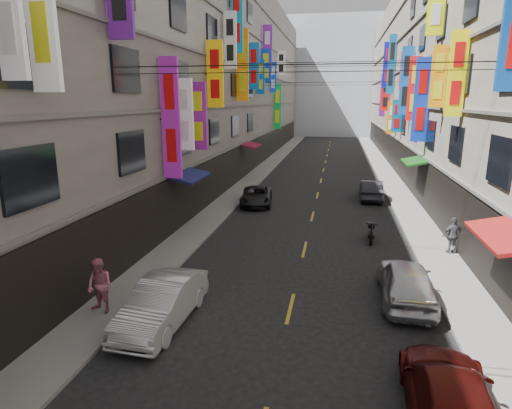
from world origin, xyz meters
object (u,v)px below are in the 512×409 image
at_px(car_left_mid, 162,303).
at_px(pedestrian_lfar, 100,286).
at_px(car_right_far, 371,190).
at_px(car_right_near, 451,399).
at_px(car_left_far, 256,196).
at_px(pedestrian_rfar, 453,236).
at_px(car_right_mid, 406,281).
at_px(scooter_far_right, 371,232).

distance_m(car_left_mid, pedestrian_lfar, 2.21).
distance_m(car_left_mid, car_right_far, 20.54).
distance_m(car_right_near, car_right_far, 22.03).
bearing_deg(car_left_far, pedestrian_rfar, -44.05).
distance_m(car_left_mid, car_left_far, 16.05).
height_order(car_left_far, car_right_mid, car_right_mid).
bearing_deg(car_right_mid, car_right_near, 91.86).
bearing_deg(pedestrian_rfar, car_right_far, -89.53).
relative_size(scooter_far_right, car_right_mid, 0.42).
relative_size(car_right_mid, pedestrian_lfar, 2.38).
bearing_deg(pedestrian_rfar, car_right_near, 62.44).
relative_size(car_left_mid, pedestrian_rfar, 2.59).
bearing_deg(pedestrian_lfar, pedestrian_rfar, 50.17).
distance_m(car_right_far, pedestrian_rfar, 11.28).
relative_size(scooter_far_right, car_left_mid, 0.42).
distance_m(scooter_far_right, car_left_mid, 11.91).
distance_m(scooter_far_right, car_left_far, 9.53).
distance_m(car_right_mid, car_right_far, 16.01).
xyz_separation_m(scooter_far_right, pedestrian_rfar, (3.45, -1.47, 0.51)).
height_order(scooter_far_right, car_left_far, car_left_far).
xyz_separation_m(car_right_near, car_right_far, (-0.20, 22.03, 0.02)).
relative_size(car_right_near, car_right_mid, 1.06).
height_order(car_right_near, car_right_far, car_right_far).
bearing_deg(car_right_near, car_right_far, -86.07).
relative_size(scooter_far_right, car_right_far, 0.43).
height_order(car_left_mid, car_right_near, car_left_mid).
height_order(car_right_near, car_right_mid, car_right_mid).
xyz_separation_m(car_right_mid, pedestrian_rfar, (2.72, 5.10, 0.22)).
bearing_deg(scooter_far_right, car_right_far, -90.63).
bearing_deg(car_right_near, pedestrian_lfar, -13.79).
bearing_deg(scooter_far_right, pedestrian_lfar, 49.04).
bearing_deg(pedestrian_rfar, car_right_mid, 47.80).
xyz_separation_m(scooter_far_right, car_right_mid, (0.73, -6.57, 0.30)).
relative_size(car_left_mid, car_right_far, 1.04).
bearing_deg(car_left_far, scooter_far_right, -49.45).
xyz_separation_m(car_right_far, pedestrian_rfar, (2.85, -10.91, 0.27)).
relative_size(scooter_far_right, car_right_near, 0.39).
bearing_deg(car_right_far, scooter_far_right, 86.95).
xyz_separation_m(car_left_mid, car_right_mid, (7.73, 3.07, 0.02)).
height_order(car_right_near, pedestrian_rfar, pedestrian_rfar).
bearing_deg(car_left_far, car_left_mid, -96.97).
xyz_separation_m(car_left_far, car_right_near, (7.85, -19.00, 0.07)).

